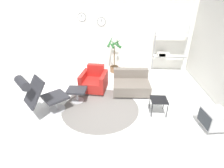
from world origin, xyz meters
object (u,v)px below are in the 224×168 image
object	(u,v)px
couch_low	(131,84)
shelf_unit	(167,52)
potted_plant	(114,58)
ottoman	(77,92)
lounge_chair	(39,92)
armchair_red	(94,82)
side_table	(159,101)
crt_television	(214,119)

from	to	relation	value
couch_low	shelf_unit	bearing A→B (deg)	-131.95
potted_plant	ottoman	bearing A→B (deg)	-113.89
lounge_chair	armchair_red	world-z (taller)	lounge_chair
couch_low	lounge_chair	bearing A→B (deg)	28.69
side_table	potted_plant	bearing A→B (deg)	114.71
shelf_unit	couch_low	bearing A→B (deg)	-130.10
lounge_chair	armchair_red	distance (m)	1.88
lounge_chair	shelf_unit	xyz separation A→B (m)	(3.78, 3.09, 0.15)
lounge_chair	potted_plant	world-z (taller)	potted_plant
lounge_chair	crt_television	distance (m)	4.17
ottoman	armchair_red	size ratio (longest dim) A/B	0.59
ottoman	side_table	size ratio (longest dim) A/B	1.28
ottoman	potted_plant	world-z (taller)	potted_plant
side_table	potted_plant	distance (m)	3.00
side_table	armchair_red	bearing A→B (deg)	146.74
side_table	crt_television	xyz separation A→B (m)	(1.16, -0.54, -0.11)
crt_television	armchair_red	bearing A→B (deg)	52.10
armchair_red	crt_television	world-z (taller)	armchair_red
couch_low	crt_television	distance (m)	2.47
lounge_chair	crt_television	size ratio (longest dim) A/B	1.99
lounge_chair	shelf_unit	size ratio (longest dim) A/B	0.64
crt_television	potted_plant	size ratio (longest dim) A/B	0.41
armchair_red	couch_low	world-z (taller)	armchair_red
armchair_red	potted_plant	world-z (taller)	potted_plant
couch_low	armchair_red	bearing A→B (deg)	-5.18
couch_low	side_table	distance (m)	1.32
lounge_chair	crt_television	bearing A→B (deg)	41.88
lounge_chair	armchair_red	xyz separation A→B (m)	(1.13, 1.44, -0.40)
lounge_chair	shelf_unit	world-z (taller)	shelf_unit
ottoman	side_table	distance (m)	2.29
potted_plant	crt_television	bearing A→B (deg)	-53.45
lounge_chair	crt_television	world-z (taller)	lounge_chair
armchair_red	shelf_unit	bearing A→B (deg)	-141.57
lounge_chair	ottoman	distance (m)	1.09
shelf_unit	ottoman	bearing A→B (deg)	-141.88
ottoman	shelf_unit	distance (m)	3.90
lounge_chair	side_table	size ratio (longest dim) A/B	2.77
lounge_chair	crt_television	xyz separation A→B (m)	(4.14, -0.31, -0.42)
lounge_chair	couch_low	world-z (taller)	lounge_chair
armchair_red	couch_low	size ratio (longest dim) A/B	0.79
ottoman	crt_television	world-z (taller)	crt_television
couch_low	side_table	world-z (taller)	couch_low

